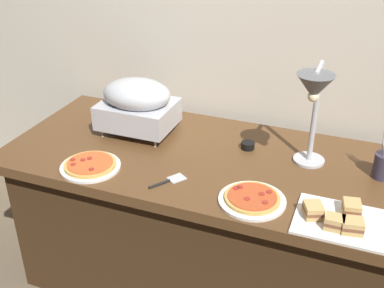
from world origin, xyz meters
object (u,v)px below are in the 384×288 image
at_px(sandwich_platter, 344,220).
at_px(utensil_holder, 383,165).
at_px(heat_lamp, 314,96).
at_px(serving_spatula, 168,181).
at_px(sauce_cup_far, 248,145).
at_px(chafing_dish, 137,104).
at_px(sauce_cup_near, 106,106).
at_px(pizza_plate_front, 252,199).
at_px(pizza_plate_center, 90,165).

xyz_separation_m(sandwich_platter, utensil_holder, (0.12, 0.39, 0.04)).
xyz_separation_m(heat_lamp, serving_spatula, (-0.52, -0.26, -0.36)).
distance_m(heat_lamp, sauce_cup_far, 0.47).
bearing_deg(chafing_dish, sauce_cup_far, 3.05).
relative_size(heat_lamp, serving_spatula, 2.98).
height_order(heat_lamp, sauce_cup_near, heat_lamp).
height_order(utensil_holder, serving_spatula, utensil_holder).
xyz_separation_m(chafing_dish, sauce_cup_far, (0.56, 0.03, -0.14)).
bearing_deg(sauce_cup_far, heat_lamp, -26.15).
distance_m(pizza_plate_front, sauce_cup_near, 1.14).
distance_m(sauce_cup_near, utensil_holder, 1.47).
distance_m(sandwich_platter, sauce_cup_far, 0.65).
height_order(sandwich_platter, sauce_cup_far, sandwich_platter).
xyz_separation_m(sauce_cup_far, utensil_holder, (0.60, -0.04, 0.04)).
relative_size(chafing_dish, pizza_plate_front, 1.35).
height_order(sauce_cup_near, serving_spatula, sauce_cup_near).
bearing_deg(pizza_plate_front, sandwich_platter, -2.82).
xyz_separation_m(pizza_plate_center, sandwich_platter, (1.08, -0.01, 0.01)).
xyz_separation_m(sauce_cup_near, sauce_cup_far, (0.85, -0.15, -0.00)).
bearing_deg(utensil_holder, heat_lamp, -161.56).
bearing_deg(chafing_dish, sandwich_platter, -21.15).
xyz_separation_m(sauce_cup_far, serving_spatula, (-0.23, -0.40, -0.01)).
height_order(sandwich_platter, utensil_holder, utensil_holder).
relative_size(chafing_dish, heat_lamp, 0.76).
bearing_deg(chafing_dish, serving_spatula, -48.66).
height_order(sauce_cup_far, utensil_holder, utensil_holder).
bearing_deg(pizza_plate_center, pizza_plate_front, 0.70).
xyz_separation_m(pizza_plate_front, pizza_plate_center, (-0.73, -0.01, 0.00)).
bearing_deg(sandwich_platter, sauce_cup_near, 156.45).
height_order(chafing_dish, sauce_cup_far, chafing_dish).
relative_size(utensil_holder, serving_spatula, 1.37).
bearing_deg(serving_spatula, sandwich_platter, -2.49).
xyz_separation_m(sauce_cup_near, serving_spatula, (0.62, -0.55, -0.02)).
distance_m(sandwich_platter, serving_spatula, 0.71).
bearing_deg(sandwich_platter, pizza_plate_front, 177.18).
height_order(pizza_plate_front, pizza_plate_center, same).
bearing_deg(sandwich_platter, pizza_plate_center, 179.56).
xyz_separation_m(pizza_plate_front, serving_spatula, (-0.36, 0.01, -0.01)).
bearing_deg(heat_lamp, sauce_cup_near, 165.69).
relative_size(heat_lamp, pizza_plate_center, 1.79).
relative_size(pizza_plate_center, sandwich_platter, 0.67).
bearing_deg(heat_lamp, utensil_holder, 18.44).
height_order(sauce_cup_near, sauce_cup_far, sauce_cup_near).
xyz_separation_m(pizza_plate_center, sauce_cup_far, (0.60, 0.42, 0.01)).
distance_m(chafing_dish, pizza_plate_front, 0.80).
bearing_deg(heat_lamp, chafing_dish, 172.48).
height_order(chafing_dish, serving_spatula, chafing_dish).
xyz_separation_m(pizza_plate_center, utensil_holder, (1.20, 0.39, 0.05)).
bearing_deg(utensil_holder, sauce_cup_far, 176.32).
relative_size(pizza_plate_center, sauce_cup_far, 4.10).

